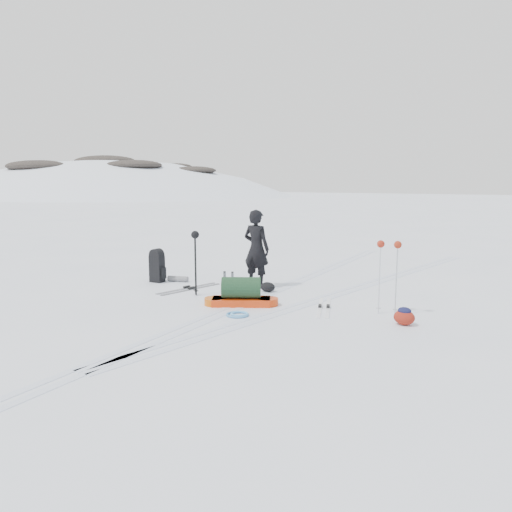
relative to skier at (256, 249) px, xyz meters
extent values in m
plane|color=white|center=(0.67, -1.09, -0.96)|extent=(200.00, 200.00, 0.00)
ellipsoid|color=white|center=(-69.33, 53.91, -40.96)|extent=(143.00, 121.00, 93.50)
ellipsoid|color=black|center=(-69.33, 53.91, 5.39)|extent=(13.00, 10.00, 2.20)
ellipsoid|color=black|center=(-55.33, 47.91, 4.25)|extent=(10.40, 8.00, 1.76)
ellipsoid|color=black|center=(-82.33, 58.91, 4.45)|extent=(9.10, 7.00, 1.54)
ellipsoid|color=black|center=(-69.33, 39.91, 4.12)|extent=(11.70, 9.00, 1.98)
ellipsoid|color=black|center=(-60.33, 62.91, 4.50)|extent=(7.80, 6.00, 1.32)
ellipsoid|color=black|center=(-77.33, 45.91, 4.69)|extent=(9.88, 7.60, 1.67)
ellipsoid|color=black|center=(-49.33, 55.91, 3.50)|extent=(8.32, 6.40, 1.41)
ellipsoid|color=black|center=(-87.33, 49.91, 3.78)|extent=(7.80, 6.00, 1.32)
cube|color=silver|center=(0.55, -1.09, -0.95)|extent=(1.40, 17.97, 0.01)
cube|color=silver|center=(0.79, -1.09, -0.95)|extent=(1.40, 17.97, 0.01)
cube|color=silver|center=(1.95, 0.91, -0.95)|extent=(2.09, 13.88, 0.01)
cube|color=silver|center=(2.19, 0.91, -0.95)|extent=(2.09, 13.88, 0.01)
imported|color=black|center=(0.00, 0.00, 0.00)|extent=(0.70, 0.46, 1.92)
cube|color=red|center=(0.74, -1.70, -0.88)|extent=(1.30, 1.07, 0.15)
cylinder|color=red|center=(1.21, -1.41, -0.88)|extent=(0.62, 0.62, 0.15)
cylinder|color=#CA570B|center=(0.26, -2.00, -0.88)|extent=(0.62, 0.62, 0.15)
cylinder|color=black|center=(0.74, -1.70, -0.58)|extent=(0.93, 0.81, 0.45)
cube|color=black|center=(-2.50, -0.89, -0.61)|extent=(0.36, 0.27, 0.69)
cylinder|color=black|center=(-2.50, -0.89, -0.25)|extent=(0.35, 0.26, 0.33)
cube|color=black|center=(-2.32, -0.86, -0.71)|extent=(0.09, 0.18, 0.29)
cylinder|color=slate|center=(-2.08, -0.56, -0.88)|extent=(0.56, 0.32, 0.15)
cylinder|color=black|center=(-0.71, -1.47, -0.27)|extent=(0.03, 0.03, 1.37)
cylinder|color=black|center=(-0.64, -1.53, -0.27)|extent=(0.03, 0.03, 1.37)
torus|color=black|center=(-0.71, -1.47, -0.85)|extent=(0.12, 0.12, 0.01)
torus|color=black|center=(-0.64, -1.53, -0.85)|extent=(0.12, 0.12, 0.01)
sphere|color=black|center=(-0.67, -1.51, 0.44)|extent=(0.18, 0.18, 0.18)
cylinder|color=silver|center=(3.39, -0.77, -0.27)|extent=(0.03, 0.03, 1.37)
cylinder|color=#AEB1B5|center=(3.70, -0.71, -0.27)|extent=(0.03, 0.03, 1.37)
torus|color=#B4B6BC|center=(3.39, -0.77, -0.85)|extent=(0.12, 0.12, 0.01)
torus|color=#A3A6AA|center=(3.70, -0.71, -0.85)|extent=(0.12, 0.12, 0.01)
sphere|color=maroon|center=(3.39, -0.77, 0.43)|extent=(0.15, 0.15, 0.15)
sphere|color=maroon|center=(3.70, -0.71, 0.43)|extent=(0.15, 0.15, 0.15)
cube|color=gray|center=(-1.15, -1.11, -0.95)|extent=(0.39, 1.79, 0.02)
cube|color=#999BA1|center=(-1.32, -1.08, -0.95)|extent=(0.39, 1.79, 0.02)
cube|color=black|center=(-1.15, -1.11, -0.92)|extent=(0.10, 0.19, 0.05)
cube|color=black|center=(-1.32, -1.08, -0.92)|extent=(0.10, 0.19, 0.05)
cube|color=white|center=(2.22, -0.99, -0.95)|extent=(0.74, 1.56, 0.01)
cube|color=white|center=(2.38, -0.92, -0.95)|extent=(0.74, 1.56, 0.01)
cube|color=black|center=(2.22, -0.99, -0.92)|extent=(0.13, 0.18, 0.05)
cube|color=black|center=(2.38, -0.92, -0.92)|extent=(0.13, 0.18, 0.05)
torus|color=#5192C6|center=(1.16, -2.44, -0.93)|extent=(0.48, 0.48, 0.05)
torus|color=#62B8F0|center=(1.18, -2.41, -0.92)|extent=(0.38, 0.38, 0.04)
ellipsoid|color=maroon|center=(4.06, -1.29, -0.82)|extent=(0.48, 0.44, 0.28)
ellipsoid|color=black|center=(4.06, -1.29, -0.69)|extent=(0.31, 0.29, 0.13)
cylinder|color=#5B5F63|center=(-1.04, 0.08, -0.83)|extent=(0.08, 0.08, 0.25)
cylinder|color=#5B5F63|center=(-0.91, 0.25, -0.84)|extent=(0.08, 0.08, 0.23)
cylinder|color=black|center=(-1.04, 0.08, -0.69)|extent=(0.07, 0.07, 0.03)
cylinder|color=black|center=(-0.91, 0.25, -0.71)|extent=(0.07, 0.07, 0.03)
ellipsoid|color=black|center=(0.52, -0.30, -0.84)|extent=(0.43, 0.37, 0.23)
camera|label=1|loc=(6.62, -10.12, 1.63)|focal=35.00mm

